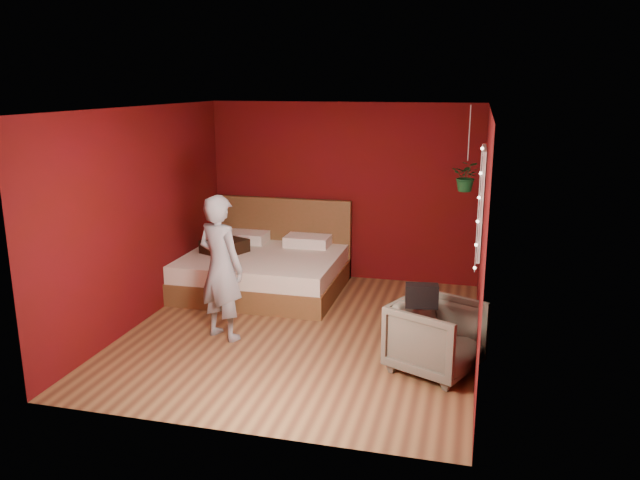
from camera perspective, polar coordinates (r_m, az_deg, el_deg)
The scene contains 10 objects.
floor at distance 7.47m, azimuth -1.66°, elevation -8.37°, with size 4.50×4.50×0.00m, color olive.
room_walls at distance 7.00m, azimuth -1.75°, elevation 4.42°, with size 4.04×4.54×2.62m.
window at distance 7.65m, azimuth 14.49°, elevation 3.46°, with size 0.05×0.97×1.27m.
fairy_lights at distance 7.14m, azimuth 14.28°, elevation 2.71°, with size 0.04×0.04×1.45m.
bed at distance 8.88m, azimuth -5.02°, elevation -2.59°, with size 2.15×1.83×1.18m.
person at distance 7.13m, azimuth -9.05°, elevation -2.51°, with size 0.61×0.40×1.68m, color gray.
armchair at distance 6.49m, azimuth 10.57°, elevation -8.70°, with size 0.79×0.81×0.74m, color #656050.
handbag at distance 6.17m, azimuth 9.29°, elevation -5.04°, with size 0.32×0.16×0.23m, color black.
throw_pillow at distance 8.88m, azimuth -8.72°, elevation -0.56°, with size 0.51×0.51×0.18m, color black.
hanging_plant at distance 8.13m, azimuth 13.27°, elevation 5.70°, with size 0.41×0.37×1.08m.
Camera 1 is at (1.90, -6.63, 2.87)m, focal length 35.00 mm.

